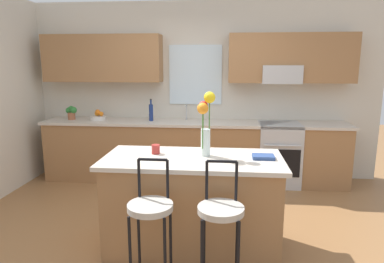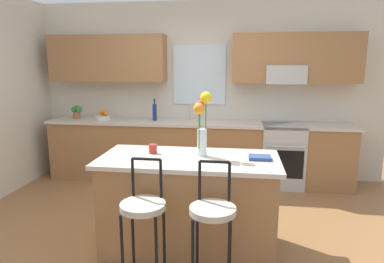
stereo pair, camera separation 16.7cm
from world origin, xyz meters
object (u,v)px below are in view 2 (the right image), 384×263
at_px(flower_vase, 202,120).
at_px(fruit_bowl_oranges, 103,116).
at_px(mug_ceramic, 153,149).
at_px(bottle_olive_oil, 155,112).
at_px(potted_plant_small, 77,111).
at_px(bar_stool_near, 143,212).
at_px(bar_stool_middle, 213,216).
at_px(oven_range, 282,155).
at_px(cookbook, 260,158).
at_px(kitchen_island, 189,203).

height_order(flower_vase, fruit_bowl_oranges, flower_vase).
relative_size(mug_ceramic, fruit_bowl_oranges, 0.37).
distance_m(bottle_olive_oil, potted_plant_small, 1.25).
distance_m(bar_stool_near, potted_plant_small, 3.17).
distance_m(bar_stool_near, bar_stool_middle, 0.55).
relative_size(oven_range, flower_vase, 1.51).
bearing_deg(bottle_olive_oil, flower_vase, -63.89).
relative_size(bar_stool_near, mug_ceramic, 11.58).
xyz_separation_m(mug_ceramic, bottle_olive_oil, (-0.45, 1.87, 0.09)).
relative_size(bar_stool_middle, cookbook, 5.21).
bearing_deg(kitchen_island, cookbook, 2.24).
distance_m(oven_range, cookbook, 2.03).
relative_size(mug_ceramic, cookbook, 0.45).
height_order(kitchen_island, fruit_bowl_oranges, fruit_bowl_oranges).
xyz_separation_m(oven_range, bar_stool_middle, (-0.82, -2.56, 0.18)).
height_order(cookbook, potted_plant_small, potted_plant_small).
bearing_deg(bar_stool_middle, oven_range, 72.24).
height_order(bar_stool_near, potted_plant_small, potted_plant_small).
xyz_separation_m(bar_stool_near, flower_vase, (0.39, 0.68, 0.63)).
distance_m(bar_stool_middle, potted_plant_small, 3.51).
relative_size(kitchen_island, mug_ceramic, 18.66).
height_order(bar_stool_middle, flower_vase, flower_vase).
height_order(mug_ceramic, cookbook, mug_ceramic).
distance_m(kitchen_island, bottle_olive_oil, 2.21).
height_order(kitchen_island, flower_vase, flower_vase).
height_order(oven_range, mug_ceramic, mug_ceramic).
relative_size(cookbook, bottle_olive_oil, 0.60).
distance_m(mug_ceramic, fruit_bowl_oranges, 2.27).
xyz_separation_m(bar_stool_middle, bottle_olive_oil, (-1.09, 2.58, 0.42)).
relative_size(bar_stool_near, flower_vase, 1.71).
distance_m(kitchen_island, flower_vase, 0.81).
height_order(oven_range, bar_stool_middle, bar_stool_middle).
height_order(kitchen_island, bar_stool_near, bar_stool_near).
bearing_deg(cookbook, flower_vase, 175.64).
xyz_separation_m(bar_stool_near, mug_ceramic, (-0.09, 0.71, 0.33)).
height_order(fruit_bowl_oranges, potted_plant_small, potted_plant_small).
distance_m(cookbook, potted_plant_small, 3.35).
xyz_separation_m(oven_range, fruit_bowl_oranges, (-2.74, 0.03, 0.51)).
bearing_deg(fruit_bowl_oranges, flower_vase, -47.24).
xyz_separation_m(oven_range, mug_ceramic, (-1.46, -1.85, 0.51)).
bearing_deg(potted_plant_small, bottle_olive_oil, 0.02).
distance_m(fruit_bowl_oranges, potted_plant_small, 0.43).
distance_m(bar_stool_middle, flower_vase, 0.94).
distance_m(mug_ceramic, cookbook, 1.03).
height_order(kitchen_island, bottle_olive_oil, bottle_olive_oil).
distance_m(bar_stool_middle, mug_ceramic, 1.01).
xyz_separation_m(kitchen_island, bar_stool_near, (-0.28, -0.61, 0.17)).
bearing_deg(bar_stool_middle, bottle_olive_oil, 112.97).
bearing_deg(mug_ceramic, kitchen_island, -14.59).
xyz_separation_m(oven_range, flower_vase, (-0.98, -1.88, 0.81)).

